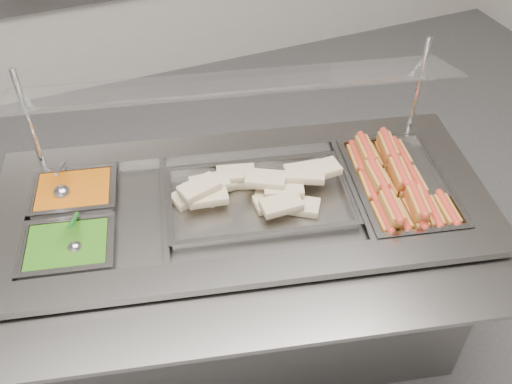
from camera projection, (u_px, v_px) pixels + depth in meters
name	position (u px, v px, depth m)	size (l,w,h in m)	color
steam_counter	(245.00, 273.00, 2.19)	(1.78, 1.09, 0.79)	slate
tray_rail	(265.00, 316.00, 1.62)	(1.59, 0.67, 0.05)	gray
sneeze_guard	(233.00, 85.00, 1.84)	(1.47, 0.58, 0.39)	silver
pan_hotdogs	(398.00, 189.00, 2.00)	(0.40, 0.54, 0.09)	gray
pan_wraps	(259.00, 201.00, 1.94)	(0.66, 0.48, 0.06)	gray
pan_beans	(76.00, 197.00, 1.97)	(0.31, 0.27, 0.09)	gray
pan_peas	(69.00, 252.00, 1.78)	(0.31, 0.27, 0.09)	gray
hotdogs_in_buns	(394.00, 182.00, 1.97)	(0.31, 0.50, 0.10)	#9A5E20
tortilla_wraps	(251.00, 187.00, 1.93)	(0.57, 0.33, 0.09)	tan
ladle	(62.00, 192.00, 1.93)	(0.07, 0.17, 0.12)	#B7B6BB
serving_spoon	(75.00, 243.00, 1.75)	(0.06, 0.16, 0.12)	#B7B6BB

